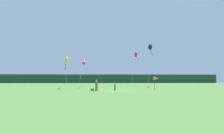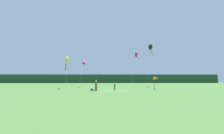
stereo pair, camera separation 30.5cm
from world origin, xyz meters
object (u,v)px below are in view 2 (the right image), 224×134
object	(u,v)px
person_adult	(96,85)
cooler_box	(92,90)
kite_yellow	(67,61)
person_child	(115,86)
kite_magenta	(85,62)
kite_red	(136,55)
kite_black	(151,48)
banner_flag_pole	(156,78)

from	to	relation	value
person_adult	cooler_box	xyz separation A→B (m)	(-0.70, 0.11, -0.85)
kite_yellow	person_child	bearing A→B (deg)	-24.60
person_adult	kite_magenta	xyz separation A→B (m)	(-3.75, 10.22, 5.01)
kite_magenta	cooler_box	bearing A→B (deg)	-73.24
person_adult	cooler_box	bearing A→B (deg)	171.41
person_child	cooler_box	distance (m)	4.03
person_adult	cooler_box	world-z (taller)	person_adult
cooler_box	kite_magenta	xyz separation A→B (m)	(-3.05, 10.12, 5.86)
kite_magenta	kite_red	distance (m)	15.20
cooler_box	kite_red	size ratio (longest dim) A/B	0.05
person_adult	person_child	xyz separation A→B (m)	(3.20, 0.92, -0.29)
person_adult	person_child	distance (m)	3.35
person_child	kite_red	size ratio (longest dim) A/B	0.13
cooler_box	kite_black	bearing A→B (deg)	38.81
kite_magenta	person_adult	bearing A→B (deg)	-69.87
banner_flag_pole	kite_black	distance (m)	11.88
kite_yellow	kite_black	bearing A→B (deg)	15.92
kite_yellow	kite_magenta	size ratio (longest dim) A/B	0.62
cooler_box	kite_black	xyz separation A→B (m)	(13.69, 11.01, 9.89)
cooler_box	kite_red	distance (m)	20.83
person_child	kite_black	world-z (taller)	kite_black
kite_magenta	kite_black	size ratio (longest dim) A/B	0.99
kite_magenta	kite_red	xyz separation A→B (m)	(13.94, 5.33, 2.90)
kite_yellow	cooler_box	bearing A→B (deg)	-41.60
kite_yellow	kite_red	size ratio (longest dim) A/B	0.68
cooler_box	person_child	bearing A→B (deg)	11.82
banner_flag_pole	kite_yellow	distance (m)	18.54
kite_yellow	kite_magenta	world-z (taller)	kite_magenta
kite_yellow	person_adult	bearing A→B (deg)	-39.06
kite_red	kite_black	size ratio (longest dim) A/B	0.90
cooler_box	person_adult	bearing A→B (deg)	-8.59
person_adult	kite_red	xyz separation A→B (m)	(10.19, 15.55, 7.90)
person_child	cooler_box	world-z (taller)	person_child
kite_magenta	kite_black	xyz separation A→B (m)	(16.74, 0.89, 4.03)
kite_magenta	kite_black	world-z (taller)	kite_black
person_child	kite_yellow	bearing A→B (deg)	155.40
kite_yellow	kite_red	bearing A→B (deg)	30.71
person_child	kite_yellow	distance (m)	12.03
person_child	banner_flag_pole	distance (m)	8.24
banner_flag_pole	kite_magenta	bearing A→B (deg)	152.61
kite_yellow	kite_black	world-z (taller)	kite_black
person_child	cooler_box	xyz separation A→B (m)	(-3.90, -0.82, -0.56)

